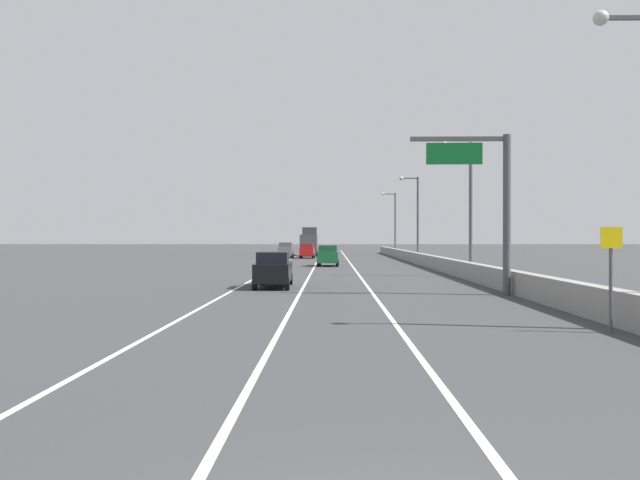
# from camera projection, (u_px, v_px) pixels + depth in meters

# --- Properties ---
(ground_plane) EXTENTS (320.00, 320.00, 0.00)m
(ground_plane) POSITION_uv_depth(u_px,v_px,m) (335.00, 261.00, 68.95)
(ground_plane) COLOR #38383A
(lane_stripe_left) EXTENTS (0.16, 130.00, 0.00)m
(lane_stripe_left) POSITION_uv_depth(u_px,v_px,m) (280.00, 265.00, 60.05)
(lane_stripe_left) COLOR silver
(lane_stripe_left) RESTS_ON ground_plane
(lane_stripe_center) EXTENTS (0.16, 130.00, 0.00)m
(lane_stripe_center) POSITION_uv_depth(u_px,v_px,m) (316.00, 265.00, 59.99)
(lane_stripe_center) COLOR silver
(lane_stripe_center) RESTS_ON ground_plane
(lane_stripe_right) EXTENTS (0.16, 130.00, 0.00)m
(lane_stripe_right) POSITION_uv_depth(u_px,v_px,m) (351.00, 265.00, 59.93)
(lane_stripe_right) COLOR silver
(lane_stripe_right) RESTS_ON ground_plane
(jersey_barrier_right) EXTENTS (0.60, 120.00, 1.10)m
(jersey_barrier_right) POSITION_uv_depth(u_px,v_px,m) (451.00, 266.00, 44.81)
(jersey_barrier_right) COLOR gray
(jersey_barrier_right) RESTS_ON ground_plane
(overhead_sign_gantry) EXTENTS (4.68, 0.36, 7.50)m
(overhead_sign_gantry) POSITION_uv_depth(u_px,v_px,m) (491.00, 194.00, 28.46)
(overhead_sign_gantry) COLOR #47474C
(overhead_sign_gantry) RESTS_ON ground_plane
(speed_advisory_sign) EXTENTS (0.60, 0.11, 3.00)m
(speed_advisory_sign) POSITION_uv_depth(u_px,v_px,m) (611.00, 271.00, 17.24)
(speed_advisory_sign) COLOR #4C4C51
(speed_advisory_sign) RESTS_ON ground_plane
(lamp_post_right_second) EXTENTS (2.14, 0.44, 9.29)m
(lamp_post_right_second) POSITION_uv_depth(u_px,v_px,m) (467.00, 198.00, 41.92)
(lamp_post_right_second) COLOR #4C4C51
(lamp_post_right_second) RESTS_ON ground_plane
(lamp_post_right_third) EXTENTS (2.14, 0.44, 9.29)m
(lamp_post_right_third) POSITION_uv_depth(u_px,v_px,m) (415.00, 212.00, 66.16)
(lamp_post_right_third) COLOR #4C4C51
(lamp_post_right_third) RESTS_ON ground_plane
(lamp_post_right_fourth) EXTENTS (2.14, 0.44, 9.29)m
(lamp_post_right_fourth) POSITION_uv_depth(u_px,v_px,m) (393.00, 219.00, 90.40)
(lamp_post_right_fourth) COLOR #4C4C51
(lamp_post_right_fourth) RESTS_ON ground_plane
(car_black_0) EXTENTS (1.98, 4.73, 1.93)m
(car_black_0) POSITION_uv_depth(u_px,v_px,m) (273.00, 270.00, 32.86)
(car_black_0) COLOR black
(car_black_0) RESTS_ON ground_plane
(car_red_1) EXTENTS (1.87, 4.21, 1.90)m
(car_red_1) POSITION_uv_depth(u_px,v_px,m) (307.00, 251.00, 78.04)
(car_red_1) COLOR red
(car_red_1) RESTS_ON ground_plane
(car_gray_2) EXTENTS (1.85, 4.36, 2.02)m
(car_gray_2) POSITION_uv_depth(u_px,v_px,m) (286.00, 250.00, 77.87)
(car_gray_2) COLOR slate
(car_gray_2) RESTS_ON ground_plane
(car_green_3) EXTENTS (2.06, 4.14, 1.94)m
(car_green_3) POSITION_uv_depth(u_px,v_px,m) (328.00, 256.00, 56.93)
(car_green_3) COLOR #196033
(car_green_3) RESTS_ON ground_plane
(box_truck) EXTENTS (2.46, 7.58, 4.14)m
(box_truck) POSITION_uv_depth(u_px,v_px,m) (309.00, 243.00, 88.46)
(box_truck) COLOR #4C4C51
(box_truck) RESTS_ON ground_plane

